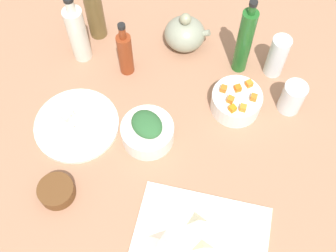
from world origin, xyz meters
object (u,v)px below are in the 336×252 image
object	(u,v)px
plate_tofu	(77,125)
cutting_board	(202,233)
bowl_greens	(148,133)
drinking_glass_0	(292,98)
drinking_glass_1	(277,56)
bowl_carrots	(236,102)
bottle_1	(125,53)
bottle_2	(77,33)
bowl_small_side	(57,191)
bottle_3	(93,7)
bottle_0	(244,41)
teapot	(185,33)

from	to	relation	value
plate_tofu	cutting_board	bearing A→B (deg)	-30.01
bowl_greens	drinking_glass_0	world-z (taller)	drinking_glass_0
drinking_glass_1	bowl_carrots	bearing A→B (deg)	-121.73
bottle_1	bottle_2	xyz separation A→B (cm)	(-15.68, 2.80, 2.17)
cutting_board	bowl_carrots	size ratio (longest dim) A/B	2.30
bottle_1	bottle_2	world-z (taller)	bottle_2
bowl_greens	bowl_small_side	distance (cm)	29.72
bowl_carrots	bottle_3	bearing A→B (deg)	157.88
bowl_small_side	drinking_glass_1	size ratio (longest dim) A/B	0.66
cutting_board	bottle_1	bearing A→B (deg)	124.30
drinking_glass_1	bottle_1	bearing A→B (deg)	-168.65
bottle_2	bottle_3	distance (cm)	10.55
bottle_2	bottle_3	size ratio (longest dim) A/B	0.89
bowl_greens	bowl_small_side	xyz separation A→B (cm)	(-20.08, -21.88, -1.13)
bowl_carrots	bottle_3	xyz separation A→B (cm)	(-48.98, 19.91, 9.12)
bottle_0	bottle_3	world-z (taller)	bottle_3
plate_tofu	bowl_greens	xyz separation A→B (cm)	(21.65, 0.43, 2.53)
bowl_small_side	bottle_0	distance (cm)	69.02
cutting_board	bowl_greens	world-z (taller)	bowl_greens
bottle_2	drinking_glass_1	xyz separation A→B (cm)	(61.28, 6.36, -3.19)
bottle_0	bottle_3	bearing A→B (deg)	174.83
bowl_greens	bottle_0	xyz separation A→B (cm)	(22.68, 31.28, 9.38)
bowl_greens	bottle_0	world-z (taller)	bottle_0
bottle_2	drinking_glass_1	world-z (taller)	bottle_2
bottle_1	bowl_greens	bearing A→B (deg)	-61.85
plate_tofu	bottle_2	world-z (taller)	bottle_2
bowl_greens	bowl_small_side	bearing A→B (deg)	-132.54
drinking_glass_1	bottle_0	bearing A→B (deg)	-176.99
teapot	drinking_glass_1	xyz separation A→B (cm)	(29.61, -4.99, 1.99)
plate_tofu	teapot	distance (cm)	45.41
bowl_carrots	drinking_glass_1	size ratio (longest dim) A/B	1.01
cutting_board	bottle_0	world-z (taller)	bottle_0
bowl_greens	bottle_3	world-z (taller)	bottle_3
bottle_0	bottle_1	distance (cm)	36.09
cutting_board	drinking_glass_0	world-z (taller)	drinking_glass_0
bowl_small_side	bottle_3	bearing A→B (deg)	95.37
bowl_small_side	drinking_glass_0	xyz separation A→B (cm)	(59.47, 41.02, 3.29)
bowl_carrots	bottle_1	distance (cm)	36.68
plate_tofu	drinking_glass_0	xyz separation A→B (cm)	(61.05, 19.57, 4.68)
bowl_carrots	bowl_small_side	xyz separation A→B (cm)	(-43.57, -37.60, -1.22)
drinking_glass_0	bowl_small_side	bearing A→B (deg)	-145.41
drinking_glass_1	plate_tofu	bearing A→B (deg)	-149.65
bowl_carrots	plate_tofu	bearing A→B (deg)	-160.32
teapot	drinking_glass_0	size ratio (longest dim) A/B	1.41
cutting_board	drinking_glass_0	distance (cm)	48.00
bottle_0	drinking_glass_1	size ratio (longest dim) A/B	1.90
bowl_carrots	drinking_glass_1	bearing A→B (deg)	58.27
bowl_greens	bowl_carrots	xyz separation A→B (cm)	(23.50, 15.72, 0.09)
cutting_board	bowl_carrots	world-z (taller)	bowl_carrots
bowl_greens	bowl_carrots	bearing A→B (deg)	33.79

